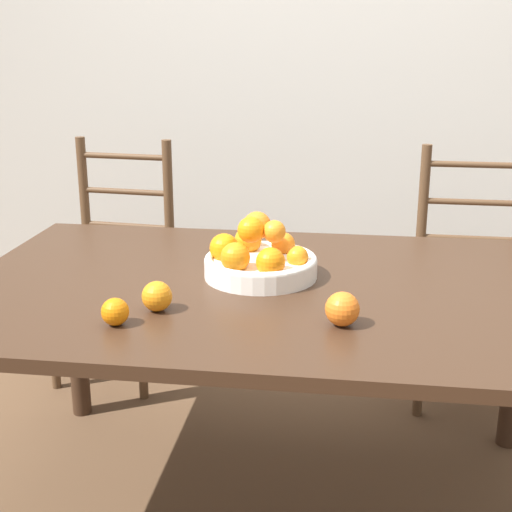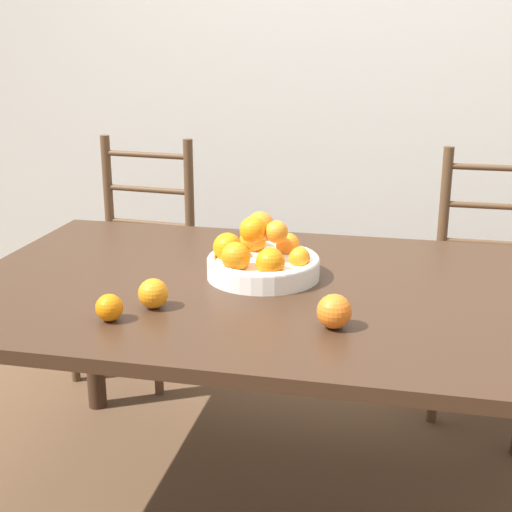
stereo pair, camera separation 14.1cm
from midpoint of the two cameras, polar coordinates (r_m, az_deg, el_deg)
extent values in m
plane|color=brown|center=(2.31, -0.69, -19.44)|extent=(12.00, 12.00, 0.00)
cube|color=beige|center=(3.42, 3.41, 15.96)|extent=(8.00, 0.06, 2.60)
cube|color=#382316|center=(1.97, -0.77, -2.77)|extent=(1.72, 1.09, 0.03)
cylinder|color=#382316|center=(2.73, -15.67, -5.66)|extent=(0.07, 0.07, 0.69)
cylinder|color=white|center=(2.01, -1.63, -1.00)|extent=(0.32, 0.32, 0.05)
torus|color=white|center=(2.00, -1.63, -0.31)|extent=(0.32, 0.32, 0.02)
sphere|color=orange|center=(1.97, 1.29, -0.08)|extent=(0.06, 0.06, 0.06)
sphere|color=orange|center=(2.08, 0.24, 0.93)|extent=(0.07, 0.07, 0.07)
sphere|color=orange|center=(2.09, -2.57, 1.25)|extent=(0.08, 0.08, 0.08)
sphere|color=orange|center=(2.02, -4.56, 0.62)|extent=(0.08, 0.08, 0.08)
sphere|color=orange|center=(1.92, -3.77, -0.12)|extent=(0.08, 0.08, 0.08)
sphere|color=orange|center=(1.90, -0.86, -0.52)|extent=(0.08, 0.08, 0.08)
sphere|color=orange|center=(1.96, -0.58, 1.94)|extent=(0.06, 0.06, 0.06)
sphere|color=orange|center=(2.00, -1.94, 2.43)|extent=(0.08, 0.08, 0.08)
sphere|color=orange|center=(1.96, -2.48, 2.09)|extent=(0.07, 0.07, 0.07)
sphere|color=orange|center=(1.79, -10.18, -3.22)|extent=(0.08, 0.08, 0.08)
sphere|color=orange|center=(1.73, -13.53, -4.39)|extent=(0.07, 0.07, 0.07)
sphere|color=orange|center=(1.68, 4.54, -4.28)|extent=(0.08, 0.08, 0.08)
cylinder|color=#513823|center=(3.00, -17.29, -6.25)|extent=(0.04, 0.04, 0.44)
cylinder|color=#513823|center=(2.83, -10.57, -7.14)|extent=(0.04, 0.04, 0.44)
cylinder|color=#513823|center=(3.20, -14.53, 0.55)|extent=(0.04, 0.04, 0.97)
cylinder|color=#513823|center=(3.05, -8.17, 0.10)|extent=(0.04, 0.04, 0.97)
cube|color=#513823|center=(2.97, -12.81, -1.14)|extent=(0.45, 0.44, 0.04)
cylinder|color=#513823|center=(3.09, -11.56, 2.37)|extent=(0.38, 0.06, 0.02)
cylinder|color=#513823|center=(3.06, -11.72, 5.06)|extent=(0.38, 0.06, 0.02)
cylinder|color=#513823|center=(3.03, -11.89, 7.80)|extent=(0.38, 0.06, 0.02)
cylinder|color=#513823|center=(2.72, 11.59, -8.27)|extent=(0.04, 0.04, 0.44)
cylinder|color=#513823|center=(2.96, 11.57, -0.63)|extent=(0.04, 0.04, 0.97)
cube|color=#513823|center=(2.81, 15.57, -2.41)|extent=(0.42, 0.40, 0.04)
cylinder|color=#513823|center=(2.94, 15.40, 1.34)|extent=(0.38, 0.03, 0.02)
cylinder|color=#513823|center=(2.91, 15.63, 4.15)|extent=(0.38, 0.03, 0.02)
cylinder|color=#513823|center=(2.88, 15.87, 7.03)|extent=(0.38, 0.03, 0.02)
camera|label=1|loc=(0.07, -92.13, -0.66)|focal=50.00mm
camera|label=2|loc=(0.07, 87.87, 0.66)|focal=50.00mm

